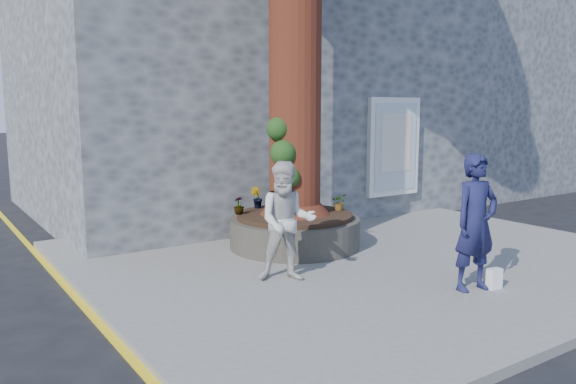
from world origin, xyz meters
TOP-DOWN VIEW (x-y plane):
  - ground at (0.00, 0.00)m, footprint 120.00×120.00m
  - pavement at (1.50, 1.00)m, footprint 9.00×8.00m
  - yellow_line at (-3.05, 1.00)m, footprint 0.10×30.00m
  - stone_shop at (2.50, 7.20)m, footprint 10.30×8.30m
  - neighbour_shop at (10.50, 7.20)m, footprint 6.00×8.00m
  - planter at (0.80, 2.00)m, footprint 2.30×2.30m
  - man at (1.44, -1.32)m, footprint 0.74×0.54m
  - woman at (-0.42, 0.45)m, footprint 1.04×0.98m
  - shopping_bag at (1.71, -1.46)m, footprint 0.21×0.14m
  - plant_a at (-0.05, 1.15)m, footprint 0.20×0.20m
  - plant_b at (0.52, 2.85)m, footprint 0.30×0.30m
  - plant_c at (-0.05, 2.50)m, footprint 0.21×0.21m
  - plant_d at (1.65, 1.80)m, footprint 0.38×0.38m

SIDE VIEW (x-z plane):
  - ground at x=0.00m, z-range 0.00..0.00m
  - yellow_line at x=-3.05m, z-range 0.00..0.01m
  - pavement at x=1.50m, z-range 0.00..0.12m
  - shopping_bag at x=1.71m, z-range 0.12..0.40m
  - planter at x=0.80m, z-range 0.11..0.71m
  - plant_d at x=1.65m, z-range 0.72..1.03m
  - plant_c at x=-0.05m, z-range 0.72..1.04m
  - plant_a at x=-0.05m, z-range 0.72..1.04m
  - plant_b at x=0.52m, z-range 0.72..1.12m
  - woman at x=-0.42m, z-range 0.12..1.83m
  - man at x=1.44m, z-range 0.12..1.97m
  - neighbour_shop at x=10.50m, z-range 0.00..6.00m
  - stone_shop at x=2.50m, z-range 0.01..6.31m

